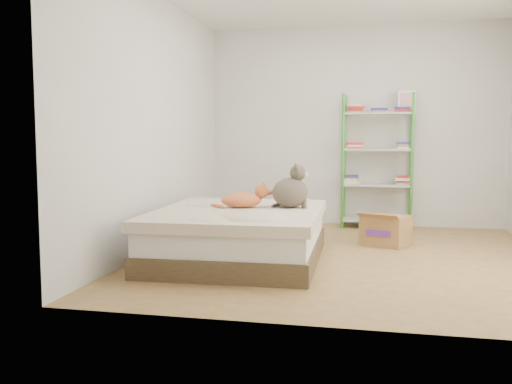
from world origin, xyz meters
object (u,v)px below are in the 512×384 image
(bed, at_px, (239,235))
(orange_cat, at_px, (242,198))
(cardboard_box, at_px, (386,230))
(shelf_unit, at_px, (378,158))
(white_bin, at_px, (296,212))
(grey_cat, at_px, (290,186))

(bed, relative_size, orange_cat, 4.18)
(orange_cat, height_order, cardboard_box, orange_cat)
(shelf_unit, relative_size, white_bin, 4.48)
(shelf_unit, xyz_separation_m, white_bin, (-1.03, -0.09, -0.71))
(grey_cat, distance_m, shelf_unit, 2.18)
(orange_cat, distance_m, cardboard_box, 1.70)
(orange_cat, xyz_separation_m, shelf_unit, (1.26, 2.11, 0.31))
(cardboard_box, relative_size, white_bin, 1.51)
(grey_cat, bearing_deg, white_bin, -3.86)
(bed, xyz_separation_m, grey_cat, (0.45, 0.23, 0.45))
(bed, height_order, white_bin, bed)
(cardboard_box, bearing_deg, grey_cat, -112.16)
(orange_cat, bearing_deg, shelf_unit, 38.02)
(bed, height_order, orange_cat, orange_cat)
(cardboard_box, distance_m, white_bin, 1.57)
(grey_cat, relative_size, shelf_unit, 0.24)
(grey_cat, xyz_separation_m, white_bin, (-0.22, 1.93, -0.51))
(bed, xyz_separation_m, cardboard_box, (1.36, 1.07, -0.08))
(orange_cat, relative_size, white_bin, 1.19)
(bed, bearing_deg, cardboard_box, 36.17)
(orange_cat, xyz_separation_m, white_bin, (0.23, 2.02, -0.39))
(bed, distance_m, shelf_unit, 2.65)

